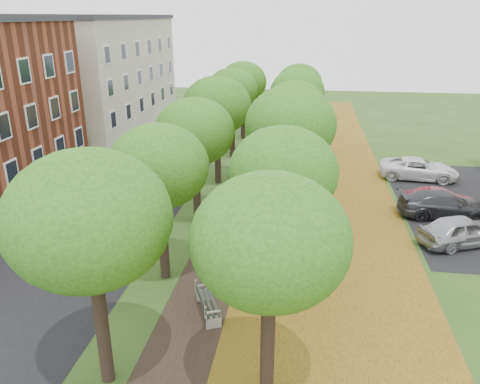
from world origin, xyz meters
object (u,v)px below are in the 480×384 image
(bench, at_px, (206,303))
(car_red, at_px, (441,201))
(car_white, at_px, (419,169))
(car_grey, at_px, (444,205))
(car_silver, at_px, (463,231))

(bench, relative_size, car_red, 0.52)
(bench, distance_m, car_white, 20.26)
(bench, height_order, car_grey, car_grey)
(car_grey, bearing_deg, bench, 129.84)
(car_red, distance_m, car_white, 5.82)
(bench, xyz_separation_m, car_white, (10.93, 17.05, 0.22))
(car_grey, bearing_deg, car_red, -4.33)
(car_silver, xyz_separation_m, car_red, (0.00, 4.01, -0.09))
(car_red, xyz_separation_m, car_grey, (0.00, -0.62, 0.06))
(bench, distance_m, car_silver, 13.11)
(car_silver, bearing_deg, car_grey, -23.17)
(car_grey, xyz_separation_m, car_white, (0.00, 6.43, 0.00))
(car_white, bearing_deg, car_silver, -174.63)
(car_white, bearing_deg, car_red, -174.63)
(bench, height_order, car_silver, car_silver)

